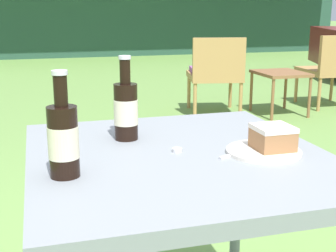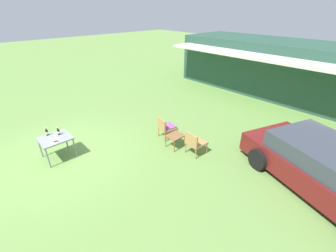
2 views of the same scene
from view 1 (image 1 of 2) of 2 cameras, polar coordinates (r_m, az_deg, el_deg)
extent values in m
cylinder|color=#B2844C|center=(5.13, 7.60, 4.20)|extent=(0.04, 0.04, 0.35)
cylinder|color=#B2844C|center=(5.06, 2.57, 4.16)|extent=(0.04, 0.04, 0.35)
cylinder|color=#B2844C|center=(4.65, 8.84, 3.11)|extent=(0.04, 0.04, 0.35)
cylinder|color=#B2844C|center=(4.57, 3.30, 3.06)|extent=(0.04, 0.04, 0.35)
cube|color=#B2844C|center=(4.81, 5.63, 6.07)|extent=(0.61, 0.64, 0.06)
cube|color=#B2844C|center=(4.54, 6.24, 8.31)|extent=(0.51, 0.15, 0.37)
cube|color=#995193|center=(4.81, 5.65, 6.72)|extent=(0.54, 0.55, 0.05)
cylinder|color=#B2844C|center=(5.80, 19.33, 4.68)|extent=(0.04, 0.04, 0.35)
cylinder|color=#B2844C|center=(5.57, 15.37, 4.61)|extent=(0.04, 0.04, 0.35)
cylinder|color=#B2844C|center=(5.15, 17.95, 3.65)|extent=(0.04, 0.04, 0.35)
cube|color=#B2844C|center=(5.44, 18.85, 6.33)|extent=(0.54, 0.58, 0.06)
cube|color=brown|center=(4.86, 13.57, 6.27)|extent=(0.45, 0.52, 0.03)
cylinder|color=brown|center=(4.60, 12.63, 3.13)|extent=(0.03, 0.03, 0.40)
cylinder|color=brown|center=(4.80, 16.87, 3.32)|extent=(0.03, 0.03, 0.40)
cylinder|color=brown|center=(5.00, 10.11, 4.15)|extent=(0.03, 0.03, 0.40)
cylinder|color=brown|center=(5.19, 14.12, 4.30)|extent=(0.03, 0.03, 0.40)
cube|color=gray|center=(1.28, 1.24, -4.12)|extent=(0.80, 0.85, 0.04)
cylinder|color=gray|center=(1.71, -14.60, -12.02)|extent=(0.04, 0.04, 0.65)
cylinder|color=gray|center=(1.86, 8.33, -9.55)|extent=(0.04, 0.04, 0.65)
cylinder|color=silver|center=(1.29, 11.57, -3.04)|extent=(0.20, 0.20, 0.01)
cube|color=#9E6B42|center=(1.29, 12.63, -1.63)|extent=(0.10, 0.10, 0.05)
cube|color=silver|center=(1.28, 12.71, -0.24)|extent=(0.10, 0.10, 0.01)
cylinder|color=black|center=(1.38, -5.15, 1.73)|extent=(0.07, 0.07, 0.17)
cylinder|color=black|center=(1.36, -5.27, 6.62)|extent=(0.03, 0.03, 0.07)
cylinder|color=silver|center=(1.36, -5.31, 8.33)|extent=(0.04, 0.04, 0.01)
cylinder|color=beige|center=(1.38, -5.15, 1.73)|extent=(0.07, 0.07, 0.07)
cylinder|color=black|center=(1.10, -12.63, -1.92)|extent=(0.07, 0.07, 0.17)
cylinder|color=black|center=(1.07, -12.97, 4.21)|extent=(0.03, 0.03, 0.07)
cylinder|color=silver|center=(1.07, -13.10, 6.37)|extent=(0.04, 0.04, 0.01)
cylinder|color=beige|center=(1.10, -12.63, -1.92)|extent=(0.07, 0.07, 0.07)
cube|color=silver|center=(1.28, 9.30, -3.11)|extent=(0.17, 0.08, 0.01)
cylinder|color=silver|center=(1.28, 1.20, -2.93)|extent=(0.03, 0.03, 0.01)
camera|label=2|loc=(7.49, 82.80, 26.89)|focal=24.00mm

